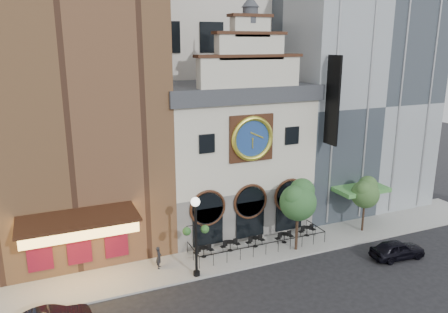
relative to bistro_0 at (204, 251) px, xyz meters
name	(u,v)px	position (x,y,z in m)	size (l,w,h in m)	color
ground	(274,264)	(4.41, -2.71, -0.61)	(120.00, 120.00, 0.00)	black
sidewalk	(258,248)	(4.41, -0.21, -0.54)	(44.00, 5.00, 0.15)	gray
clock_building	(230,151)	(4.41, 5.12, 6.07)	(12.60, 8.78, 18.65)	#605E5B
theater_building	(59,84)	(-8.59, 7.25, 11.99)	(14.00, 15.60, 25.00)	brown
retail_building	(342,99)	(17.40, 7.28, 9.53)	(14.00, 14.40, 20.00)	gray
cafe_railing	(258,242)	(4.41, -0.21, -0.01)	(10.60, 2.60, 0.90)	black
bistro_0	(204,251)	(0.00, 0.00, 0.00)	(1.58, 0.68, 0.90)	black
bistro_1	(230,245)	(2.21, 0.12, 0.00)	(1.58, 0.68, 0.90)	black
bistro_2	(255,241)	(4.29, -0.01, 0.00)	(1.58, 0.68, 0.90)	black
bistro_3	(284,237)	(6.73, -0.28, 0.00)	(1.58, 0.68, 0.90)	black
bistro_4	(307,230)	(9.10, 0.09, 0.00)	(1.58, 0.68, 0.90)	black
car_right	(397,249)	(13.25, -5.58, 0.09)	(1.67, 4.14, 1.41)	black
pedestrian	(159,257)	(-3.47, -0.30, 0.35)	(0.59, 0.39, 1.62)	black
lamppost	(196,228)	(-1.39, -2.31, 3.04)	(1.80, 0.73, 5.66)	black
tree_left	(298,199)	(7.00, -1.62, 3.59)	(2.87, 2.77, 5.53)	#382619
tree_right	(365,192)	(14.05, -0.84, 2.96)	(2.42, 2.33, 4.67)	#382619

